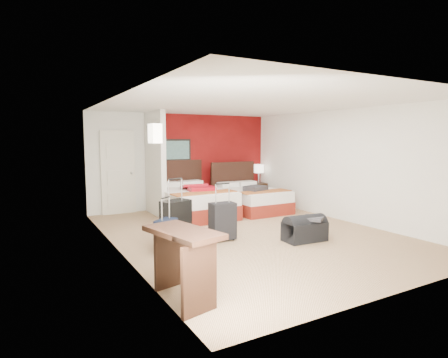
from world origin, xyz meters
TOP-DOWN VIEW (x-y plane):
  - ground at (0.00, 0.00)m, footprint 6.50×6.50m
  - room_walls at (-1.40, 1.42)m, footprint 5.02×6.52m
  - red_accent_panel at (0.75, 3.23)m, footprint 3.50×0.04m
  - partition_wall at (-1.00, 2.61)m, footprint 0.12×1.20m
  - entry_door at (-1.75, 3.20)m, footprint 0.82×0.06m
  - bed_left at (-0.28, 2.06)m, footprint 1.56×2.16m
  - bed_right at (1.33, 1.90)m, footprint 1.31×1.87m
  - red_suitcase_open at (-0.18, 1.96)m, footprint 0.73×0.91m
  - jacket_bundle at (1.23, 1.60)m, footprint 0.61×0.54m
  - nightstand at (2.25, 2.95)m, footprint 0.44×0.44m
  - table_lamp at (2.25, 2.95)m, footprint 0.37×0.37m
  - suitcase_black at (-1.52, 0.01)m, footprint 0.57×0.46m
  - suitcase_charcoal at (-0.70, -0.20)m, footprint 0.45×0.29m
  - suitcase_navy at (-1.86, -0.42)m, footprint 0.44×0.42m
  - duffel_bag at (0.58, -0.95)m, footprint 0.79×0.46m
  - jacket_draped at (0.73, -1.00)m, footprint 0.54×0.52m
  - desk at (-2.29, -2.15)m, footprint 0.70×1.06m

SIDE VIEW (x-z plane):
  - ground at x=0.00m, z-range 0.00..0.00m
  - duffel_bag at x=0.58m, z-range 0.00..0.39m
  - suitcase_navy at x=-1.86m, z-range 0.00..0.53m
  - nightstand at x=2.25m, z-range 0.00..0.56m
  - bed_right at x=1.33m, z-range 0.00..0.56m
  - bed_left at x=-0.28m, z-range 0.00..0.63m
  - suitcase_charcoal at x=-0.70m, z-range 0.00..0.66m
  - suitcase_black at x=-1.52m, z-range 0.00..0.74m
  - desk at x=-2.29m, z-range 0.00..0.82m
  - jacket_draped at x=0.73m, z-range 0.39..0.44m
  - jacket_bundle at x=1.23m, z-range 0.56..0.68m
  - red_suitcase_open at x=-0.18m, z-range 0.63..0.74m
  - table_lamp at x=2.25m, z-range 0.56..1.10m
  - entry_door at x=-1.75m, z-range 0.00..2.05m
  - red_accent_panel at x=0.75m, z-range 0.00..2.50m
  - partition_wall at x=-1.00m, z-range 0.00..2.50m
  - room_walls at x=-1.40m, z-range 0.01..2.51m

